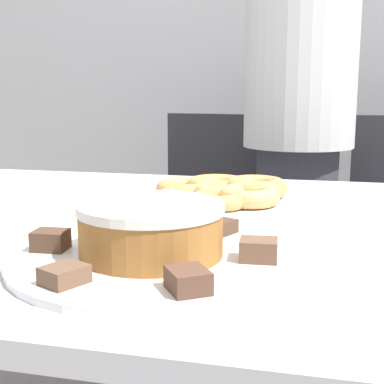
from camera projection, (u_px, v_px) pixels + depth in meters
The scene contains 20 objects.
wall_back at pixel (266, 10), 2.36m from camera, with size 8.00×0.05×2.60m.
table at pixel (169, 258), 0.96m from camera, with size 1.81×0.98×0.72m.
person_standing at pixel (298, 130), 1.71m from camera, with size 0.35×0.35×1.57m.
office_chair_left at pixel (198, 242), 1.95m from camera, with size 0.53×0.53×0.86m.
plate_cake at pixel (151, 258), 0.70m from camera, with size 0.37×0.37×0.01m.
plate_donuts at pixel (219, 203), 1.06m from camera, with size 0.33×0.33×0.01m.
frosted_cake at pixel (151, 229), 0.69m from camera, with size 0.19×0.19×0.07m.
lamington_0 at pixel (215, 227), 0.80m from camera, with size 0.07×0.07×0.02m.
lamington_1 at pixel (126, 223), 0.83m from camera, with size 0.06×0.06×0.02m.
lamington_2 at pixel (51, 240), 0.72m from camera, with size 0.05×0.04×0.03m.
lamington_3 at pixel (64, 275), 0.59m from camera, with size 0.06×0.06×0.02m.
lamington_4 at pixel (188, 280), 0.57m from camera, with size 0.06×0.06×0.02m.
lamington_5 at pixel (259, 250), 0.67m from camera, with size 0.05×0.04×0.03m.
donut_0 at pixel (219, 192), 1.05m from camera, with size 0.11×0.11×0.03m.
donut_1 at pixel (255, 187), 1.09m from camera, with size 0.13×0.13×0.04m.
donut_2 at pixel (217, 185), 1.12m from camera, with size 0.13×0.13×0.03m.
donut_3 at pixel (186, 188), 1.09m from camera, with size 0.12×0.12×0.03m.
donut_4 at pixel (190, 196), 1.02m from camera, with size 0.12×0.12×0.03m.
donut_5 at pixel (219, 200), 0.98m from camera, with size 0.10×0.10×0.03m.
donut_6 at pixel (249, 196), 1.01m from camera, with size 0.12×0.12×0.04m.
Camera 1 is at (0.25, -0.89, 0.94)m, focal length 50.00 mm.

